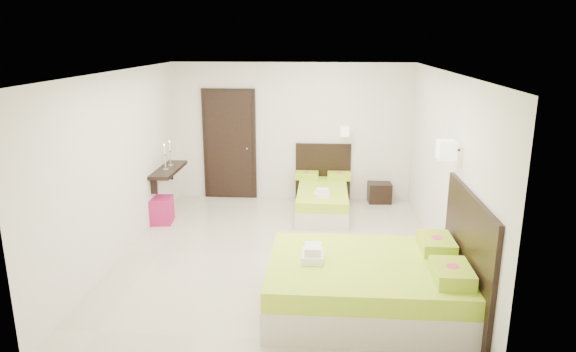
# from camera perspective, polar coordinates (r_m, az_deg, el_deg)

# --- Properties ---
(floor) EXTENTS (5.50, 5.50, 0.00)m
(floor) POSITION_cam_1_polar(r_m,az_deg,el_deg) (7.51, -0.94, -8.72)
(floor) COLOR beige
(floor) RESTS_ON ground
(bed_single) EXTENTS (1.05, 1.75, 1.44)m
(bed_single) POSITION_cam_1_polar(r_m,az_deg,el_deg) (9.23, 3.86, -2.35)
(bed_single) COLOR beige
(bed_single) RESTS_ON ground
(bed_double) EXTENTS (2.25, 1.91, 1.85)m
(bed_double) POSITION_cam_1_polar(r_m,az_deg,el_deg) (6.06, 9.51, -11.57)
(bed_double) COLOR beige
(bed_double) RESTS_ON ground
(nightstand) EXTENTS (0.45, 0.41, 0.38)m
(nightstand) POSITION_cam_1_polar(r_m,az_deg,el_deg) (9.92, 10.11, -1.79)
(nightstand) COLOR black
(nightstand) RESTS_ON ground
(ottoman) EXTENTS (0.48, 0.48, 0.43)m
(ottoman) POSITION_cam_1_polar(r_m,az_deg,el_deg) (8.95, -14.13, -3.70)
(ottoman) COLOR #971449
(ottoman) RESTS_ON ground
(door) EXTENTS (1.02, 0.15, 2.14)m
(door) POSITION_cam_1_polar(r_m,az_deg,el_deg) (9.91, -6.52, 3.47)
(door) COLOR black
(door) RESTS_ON ground
(console_shelf) EXTENTS (0.35, 1.20, 0.78)m
(console_shelf) POSITION_cam_1_polar(r_m,az_deg,el_deg) (9.13, -13.19, 0.66)
(console_shelf) COLOR black
(console_shelf) RESTS_ON ground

